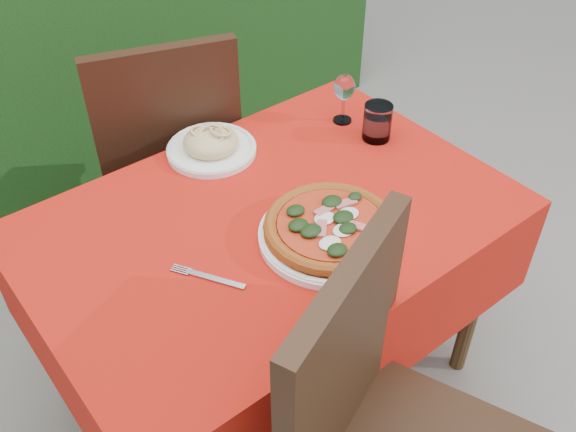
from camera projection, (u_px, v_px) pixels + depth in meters
ground at (274, 381)px, 2.18m from camera, size 60.00×60.00×0.00m
dining_table at (271, 256)px, 1.79m from camera, size 1.26×0.86×0.75m
chair_far at (168, 151)px, 2.19m from camera, size 0.58×0.58×1.02m
pizza_plate at (331, 229)px, 1.60m from camera, size 0.43×0.43×0.07m
pasta_plate at (211, 145)px, 1.89m from camera, size 0.27×0.27×0.08m
water_glass at (377, 124)px, 1.93m from camera, size 0.09×0.09×0.11m
wine_glass at (344, 89)px, 1.96m from camera, size 0.07×0.07×0.16m
fork at (216, 279)px, 1.51m from camera, size 0.13×0.19×0.01m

